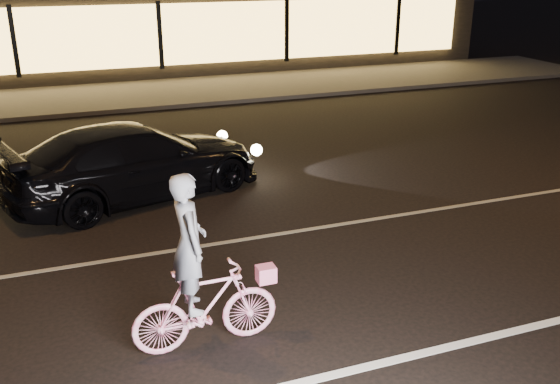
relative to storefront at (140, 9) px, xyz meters
name	(u,v)px	position (x,y,z in m)	size (l,w,h in m)	color
ground	(369,288)	(0.00, -18.97, -2.15)	(90.00, 90.00, 0.00)	black
lane_stripe_near	(432,351)	(0.00, -20.47, -2.14)	(60.00, 0.12, 0.01)	silver
lane_stripe_far	(310,229)	(0.00, -16.97, -2.14)	(60.00, 0.10, 0.01)	gray
sidewalk	(174,92)	(0.00, -5.97, -2.09)	(30.00, 4.00, 0.12)	#383533
storefront	(140,9)	(0.00, 0.00, 0.00)	(25.40, 8.42, 4.20)	black
cyclist	(201,288)	(-2.36, -19.48, -1.41)	(1.65, 0.57, 2.08)	#FF3684
sedan	(136,161)	(-2.35, -14.51, -1.48)	(4.97, 3.14, 1.34)	black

